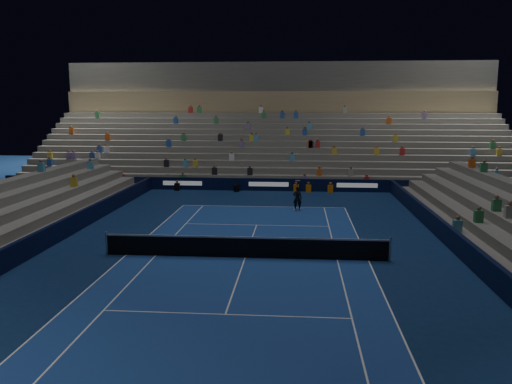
% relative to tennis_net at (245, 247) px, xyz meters
% --- Properties ---
extents(ground, '(90.00, 90.00, 0.00)m').
position_rel_tennis_net_xyz_m(ground, '(0.00, 0.00, -0.50)').
color(ground, '#0C2149').
rests_on(ground, ground).
extents(court_surface, '(10.97, 23.77, 0.01)m').
position_rel_tennis_net_xyz_m(court_surface, '(0.00, 0.00, -0.50)').
color(court_surface, navy).
rests_on(court_surface, ground).
extents(sponsor_barrier_far, '(44.00, 0.25, 1.00)m').
position_rel_tennis_net_xyz_m(sponsor_barrier_far, '(0.00, 18.50, -0.00)').
color(sponsor_barrier_far, black).
rests_on(sponsor_barrier_far, ground).
extents(sponsor_barrier_east, '(0.25, 37.00, 1.00)m').
position_rel_tennis_net_xyz_m(sponsor_barrier_east, '(9.70, 0.00, -0.00)').
color(sponsor_barrier_east, black).
rests_on(sponsor_barrier_east, ground).
extents(sponsor_barrier_west, '(0.25, 37.00, 1.00)m').
position_rel_tennis_net_xyz_m(sponsor_barrier_west, '(-9.70, 0.00, -0.00)').
color(sponsor_barrier_west, black).
rests_on(sponsor_barrier_west, ground).
extents(grandstand_main, '(44.00, 15.20, 11.20)m').
position_rel_tennis_net_xyz_m(grandstand_main, '(0.00, 27.90, 2.87)').
color(grandstand_main, slate).
rests_on(grandstand_main, ground).
extents(tennis_net, '(12.90, 0.10, 1.10)m').
position_rel_tennis_net_xyz_m(tennis_net, '(0.00, 0.00, 0.00)').
color(tennis_net, '#B2B2B7').
rests_on(tennis_net, ground).
extents(tennis_player, '(0.59, 0.39, 1.60)m').
position_rel_tennis_net_xyz_m(tennis_player, '(2.32, 10.79, 0.29)').
color(tennis_player, black).
rests_on(tennis_player, ground).
extents(broadcast_camera, '(0.51, 0.92, 0.57)m').
position_rel_tennis_net_xyz_m(broadcast_camera, '(-2.53, 17.91, -0.21)').
color(broadcast_camera, black).
rests_on(broadcast_camera, ground).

